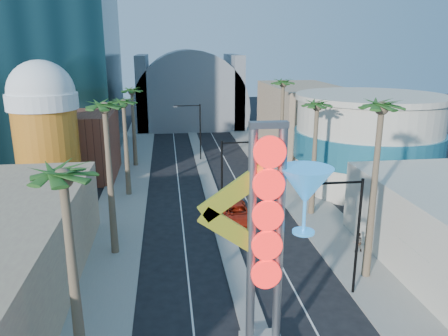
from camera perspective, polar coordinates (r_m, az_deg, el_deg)
sidewalk_west at (r=53.79m, az=-12.42°, el=-1.67°), size 5.00×100.00×0.15m
sidewalk_east at (r=55.39m, az=7.54°, el=-0.92°), size 5.00×100.00×0.15m
median at (r=56.63m, az=-2.57°, el=-0.43°), size 1.60×84.00×0.15m
brick_filler_west at (r=56.63m, az=-18.99°, el=2.82°), size 10.00×10.00×8.00m
filler_east at (r=68.27m, az=10.20°, el=6.39°), size 10.00×20.00×10.00m
beer_mug at (r=48.49m, az=-22.33°, el=5.07°), size 7.00×7.00×14.50m
turquoise_building at (r=52.50m, az=18.18°, el=3.31°), size 16.60×16.60×10.60m
canopy at (r=89.05m, az=-4.55°, el=8.30°), size 22.00×16.00×22.00m
neon_sign at (r=21.67m, az=7.63°, el=-7.72°), size 6.53×2.60×12.55m
streetlight_0 at (r=38.17m, az=0.54°, el=-0.97°), size 3.79×0.25×8.00m
streetlight_1 at (r=61.31m, az=-3.63°, el=5.43°), size 3.79×0.25×8.00m
streetlight_2 at (r=28.90m, az=16.32°, el=-7.39°), size 3.45×0.25×8.00m
palm_0 at (r=19.64m, az=-20.14°, el=-2.91°), size 2.40×2.40×11.70m
palm_1 at (r=32.87m, az=-15.24°, el=6.37°), size 2.40×2.40×12.70m
palm_2 at (r=46.83m, az=-12.97°, el=7.54°), size 2.40×2.40×11.20m
palm_3 at (r=58.70m, az=-11.94°, el=9.21°), size 2.40×2.40×11.20m
palm_5 at (r=29.85m, az=19.77°, el=5.95°), size 2.40×2.40×13.20m
palm_6 at (r=40.96m, az=12.04°, el=7.09°), size 2.40×2.40×11.70m
palm_7 at (r=52.23m, az=7.72°, el=10.10°), size 2.40×2.40×12.70m
red_pickup at (r=40.93m, az=1.58°, el=-5.87°), size 2.83×5.75×1.57m
pedestrian_b at (r=36.33m, az=17.05°, el=-9.24°), size 0.84×0.69×1.60m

